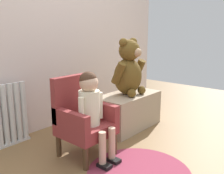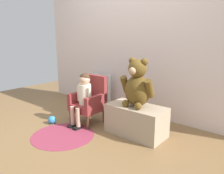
{
  "view_description": "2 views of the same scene",
  "coord_description": "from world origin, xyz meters",
  "px_view_note": "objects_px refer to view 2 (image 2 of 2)",
  "views": [
    {
      "loc": [
        -1.55,
        -1.02,
        1.03
      ],
      "look_at": [
        0.18,
        0.46,
        0.51
      ],
      "focal_mm": 40.0,
      "sensor_mm": 36.0,
      "label": 1
    },
    {
      "loc": [
        1.91,
        -1.63,
        1.21
      ],
      "look_at": [
        0.19,
        0.45,
        0.57
      ],
      "focal_mm": 35.0,
      "sensor_mm": 36.0,
      "label": 2
    }
  ],
  "objects_px": {
    "child_armchair": "(90,100)",
    "low_bench": "(136,120)",
    "radiator": "(100,90)",
    "floor_rug": "(63,135)",
    "child_figure": "(84,92)",
    "large_teddy_bear": "(137,85)",
    "toy_ball": "(52,120)"
  },
  "relations": [
    {
      "from": "child_armchair",
      "to": "large_teddy_bear",
      "type": "height_order",
      "value": "large_teddy_bear"
    },
    {
      "from": "child_figure",
      "to": "toy_ball",
      "type": "xyz_separation_m",
      "value": [
        -0.36,
        -0.28,
        -0.41
      ]
    },
    {
      "from": "child_armchair",
      "to": "large_teddy_bear",
      "type": "relative_size",
      "value": 1.13
    },
    {
      "from": "child_figure",
      "to": "large_teddy_bear",
      "type": "distance_m",
      "value": 0.78
    },
    {
      "from": "child_armchair",
      "to": "low_bench",
      "type": "distance_m",
      "value": 0.75
    },
    {
      "from": "child_figure",
      "to": "large_teddy_bear",
      "type": "height_order",
      "value": "large_teddy_bear"
    },
    {
      "from": "child_figure",
      "to": "low_bench",
      "type": "distance_m",
      "value": 0.81
    },
    {
      "from": "low_bench",
      "to": "toy_ball",
      "type": "height_order",
      "value": "low_bench"
    },
    {
      "from": "large_teddy_bear",
      "to": "toy_ball",
      "type": "relative_size",
      "value": 5.37
    },
    {
      "from": "toy_ball",
      "to": "radiator",
      "type": "bearing_deg",
      "value": 91.18
    },
    {
      "from": "large_teddy_bear",
      "to": "child_figure",
      "type": "bearing_deg",
      "value": -165.78
    },
    {
      "from": "child_figure",
      "to": "floor_rug",
      "type": "relative_size",
      "value": 0.93
    },
    {
      "from": "child_armchair",
      "to": "toy_ball",
      "type": "distance_m",
      "value": 0.6
    },
    {
      "from": "radiator",
      "to": "large_teddy_bear",
      "type": "bearing_deg",
      "value": -26.22
    },
    {
      "from": "large_teddy_bear",
      "to": "floor_rug",
      "type": "height_order",
      "value": "large_teddy_bear"
    },
    {
      "from": "child_armchair",
      "to": "floor_rug",
      "type": "xyz_separation_m",
      "value": [
        0.06,
        -0.54,
        -0.32
      ]
    },
    {
      "from": "radiator",
      "to": "child_figure",
      "type": "distance_m",
      "value": 0.85
    },
    {
      "from": "low_bench",
      "to": "toy_ball",
      "type": "bearing_deg",
      "value": -156.97
    },
    {
      "from": "child_armchair",
      "to": "low_bench",
      "type": "xyz_separation_m",
      "value": [
        0.74,
        0.07,
        -0.14
      ]
    },
    {
      "from": "radiator",
      "to": "toy_ball",
      "type": "xyz_separation_m",
      "value": [
        0.02,
        -1.02,
        -0.23
      ]
    },
    {
      "from": "child_figure",
      "to": "toy_ball",
      "type": "bearing_deg",
      "value": -141.95
    },
    {
      "from": "radiator",
      "to": "toy_ball",
      "type": "height_order",
      "value": "radiator"
    },
    {
      "from": "child_figure",
      "to": "low_bench",
      "type": "relative_size",
      "value": 0.99
    },
    {
      "from": "low_bench",
      "to": "large_teddy_bear",
      "type": "distance_m",
      "value": 0.44
    },
    {
      "from": "floor_rug",
      "to": "toy_ball",
      "type": "distance_m",
      "value": 0.45
    },
    {
      "from": "low_bench",
      "to": "floor_rug",
      "type": "distance_m",
      "value": 0.93
    },
    {
      "from": "low_bench",
      "to": "child_armchair",
      "type": "bearing_deg",
      "value": -174.25
    },
    {
      "from": "radiator",
      "to": "child_armchair",
      "type": "xyz_separation_m",
      "value": [
        0.38,
        -0.63,
        0.04
      ]
    },
    {
      "from": "radiator",
      "to": "low_bench",
      "type": "bearing_deg",
      "value": -26.4
    },
    {
      "from": "floor_rug",
      "to": "large_teddy_bear",
      "type": "bearing_deg",
      "value": 42.26
    },
    {
      "from": "radiator",
      "to": "floor_rug",
      "type": "height_order",
      "value": "radiator"
    },
    {
      "from": "radiator",
      "to": "child_armchair",
      "type": "relative_size",
      "value": 0.86
    }
  ]
}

